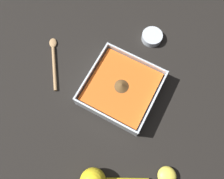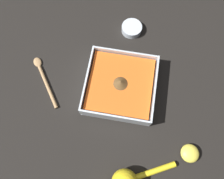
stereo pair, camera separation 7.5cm
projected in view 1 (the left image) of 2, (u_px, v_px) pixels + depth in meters
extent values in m
plane|color=black|center=(120.00, 90.00, 0.78)|extent=(4.00, 4.00, 0.00)
cube|color=silver|center=(121.00, 91.00, 0.78)|extent=(0.24, 0.24, 0.01)
cube|color=silver|center=(92.00, 73.00, 0.76)|extent=(0.24, 0.01, 0.06)
cube|color=silver|center=(152.00, 103.00, 0.73)|extent=(0.24, 0.01, 0.06)
cube|color=silver|center=(136.00, 61.00, 0.78)|extent=(0.01, 0.22, 0.06)
cube|color=silver|center=(105.00, 117.00, 0.71)|extent=(0.01, 0.22, 0.06)
cube|color=orange|center=(121.00, 88.00, 0.75)|extent=(0.22, 0.22, 0.04)
cone|color=brown|center=(122.00, 86.00, 0.72)|extent=(0.05, 0.05, 0.02)
cylinder|color=silver|center=(152.00, 37.00, 0.83)|extent=(0.08, 0.08, 0.03)
cylinder|color=brown|center=(152.00, 37.00, 0.84)|extent=(0.07, 0.07, 0.01)
ellipsoid|color=#EFDB4C|center=(167.00, 176.00, 0.68)|extent=(0.06, 0.06, 0.03)
ellipsoid|color=tan|center=(53.00, 43.00, 0.84)|extent=(0.05, 0.05, 0.01)
cylinder|color=tan|center=(54.00, 68.00, 0.80)|extent=(0.15, 0.11, 0.01)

